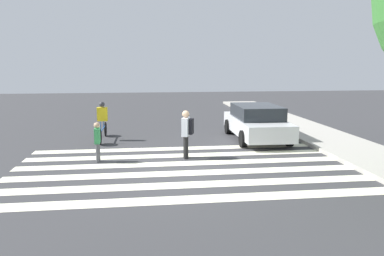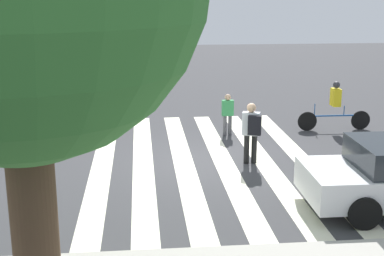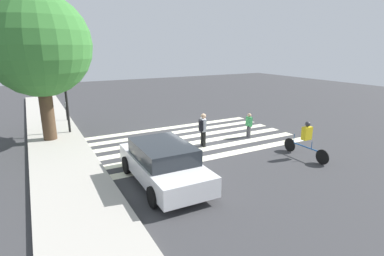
# 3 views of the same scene
# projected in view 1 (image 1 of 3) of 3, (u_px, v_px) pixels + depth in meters

# --- Properties ---
(ground_plane) EXTENTS (60.00, 60.00, 0.00)m
(ground_plane) POSITION_uv_depth(u_px,v_px,m) (183.00, 168.00, 11.15)
(ground_plane) COLOR #38383A
(sidewalk_curb) EXTENTS (36.00, 2.50, 0.14)m
(sidewalk_curb) POSITION_uv_depth(u_px,v_px,m) (378.00, 159.00, 11.90)
(sidewalk_curb) COLOR #ADA89E
(sidewalk_curb) RESTS_ON ground_plane
(crosswalk_stripes) EXTENTS (5.75, 10.00, 0.01)m
(crosswalk_stripes) POSITION_uv_depth(u_px,v_px,m) (183.00, 168.00, 11.15)
(crosswalk_stripes) COLOR #F2EDCC
(crosswalk_stripes) RESTS_ON ground_plane
(pedestrian_child_with_backpack) EXTENTS (0.48, 0.46, 1.58)m
(pedestrian_child_with_backpack) POSITION_uv_depth(u_px,v_px,m) (187.00, 130.00, 12.20)
(pedestrian_child_with_backpack) COLOR black
(pedestrian_child_with_backpack) RESTS_ON ground_plane
(pedestrian_adult_blue_shirt) EXTENTS (0.36, 0.19, 1.28)m
(pedestrian_adult_blue_shirt) POSITION_uv_depth(u_px,v_px,m) (97.00, 140.00, 11.74)
(pedestrian_adult_blue_shirt) COLOR #4C4C51
(pedestrian_adult_blue_shirt) RESTS_ON ground_plane
(cyclist_mid_street) EXTENTS (2.35, 0.40, 1.57)m
(cyclist_mid_street) POSITION_uv_depth(u_px,v_px,m) (102.00, 119.00, 15.08)
(cyclist_mid_street) COLOR black
(cyclist_mid_street) RESTS_ON ground_plane
(car_parked_silver_sedan) EXTENTS (4.48, 2.04, 1.41)m
(car_parked_silver_sedan) POSITION_uv_depth(u_px,v_px,m) (256.00, 122.00, 15.25)
(car_parked_silver_sedan) COLOR silver
(car_parked_silver_sedan) RESTS_ON ground_plane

